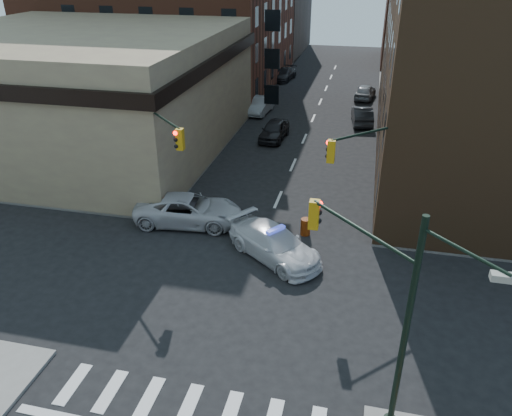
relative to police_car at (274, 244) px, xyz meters
The scene contains 24 objects.
ground 3.55m from the police_car, 107.92° to the right, with size 140.00×140.00×0.00m, color black.
sidewalk_nw 38.05m from the police_car, 129.24° to the left, with size 34.00×54.50×0.15m, color gray.
bank_building 22.68m from the police_car, 143.82° to the left, with size 22.00×22.00×9.00m, color #988964.
commercial_row_ne 23.45m from the police_car, 58.15° to the left, with size 14.00×34.00×14.00m, color #523720.
filler_ne 56.46m from the police_car, 76.70° to the left, with size 16.00×16.00×12.00m, color #5C2D1D.
signal_pole_se 10.81m from the police_car, 60.55° to the right, with size 5.40×5.27×8.00m.
signal_pole_nw 8.02m from the police_car, 163.50° to the left, with size 3.58×3.67×8.00m.
signal_pole_ne 6.28m from the police_car, 23.39° to the left, with size 3.67×3.58×8.00m.
tree_ne_near 23.76m from the police_car, 74.18° to the left, with size 3.00×3.00×4.85m.
tree_ne_far 31.49m from the police_car, 78.16° to the left, with size 3.00×3.00×4.85m.
police_car is the anchor object (origin of this frame).
pickup 6.10m from the police_car, 155.66° to the left, with size 2.84×6.15×1.71m, color silver.
parked_car_wnear 18.41m from the police_car, 101.16° to the left, with size 1.87×4.65×1.58m, color black.
parked_car_wfar 26.05m from the police_car, 104.09° to the left, with size 1.64×4.71×1.55m, color #979B9F.
parked_car_wdeep 40.26m from the police_car, 99.38° to the left, with size 2.02×4.97×1.44m, color black.
parked_car_enear 24.27m from the police_car, 81.74° to the left, with size 1.70×4.87×1.60m, color black.
parked_car_efar 33.23m from the police_car, 84.01° to the left, with size 1.83×4.55×1.55m, color gray.
pedestrian_a 9.27m from the police_car, 146.69° to the left, with size 0.61×0.40×1.67m, color black.
pedestrian_b 11.67m from the police_car, 155.09° to the left, with size 0.92×0.71×1.89m, color black.
pedestrian_c 14.21m from the police_car, 158.72° to the left, with size 1.03×0.43×1.76m, color #1F242E.
barrel_road 3.00m from the police_car, 65.34° to the left, with size 0.54×0.54×0.97m, color red.
barrel_bank 5.46m from the police_car, 151.37° to the left, with size 0.52×0.52×0.93m, color orange.
barricade_nw_a 7.94m from the police_car, 162.31° to the left, with size 1.36×0.68×1.02m, color orange, non-canonical shape.
barricade_nw_b 11.20m from the police_car, 162.00° to the left, with size 1.10×0.55×0.82m, color #D24809, non-canonical shape.
Camera 1 is at (5.07, -18.28, 14.18)m, focal length 35.00 mm.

